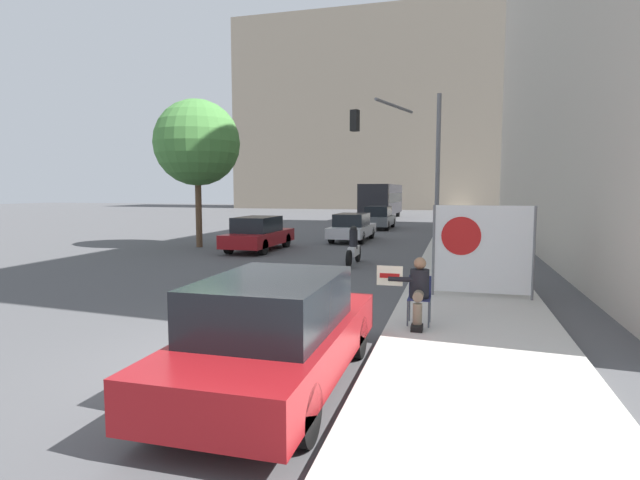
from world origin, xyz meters
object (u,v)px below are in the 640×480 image
(car_on_road_midblock, at_px, (352,227))
(motorcycle_on_road, at_px, (354,248))
(jogger_on_sidewalk, at_px, (501,256))
(parked_car_curbside, at_px, (276,332))
(pedestrian_behind, at_px, (492,248))
(seated_protester, at_px, (418,289))
(car_on_road_distant, at_px, (379,218))
(traffic_light_pole, at_px, (405,148))
(car_on_road_nearest, at_px, (258,234))
(protest_banner, at_px, (482,249))
(city_bus_on_road, at_px, (382,199))
(street_tree_near_curb, at_px, (197,143))

(car_on_road_midblock, bearing_deg, motorcycle_on_road, -78.04)
(jogger_on_sidewalk, distance_m, parked_car_curbside, 7.23)
(car_on_road_midblock, bearing_deg, pedestrian_behind, -61.62)
(seated_protester, distance_m, car_on_road_distant, 24.67)
(traffic_light_pole, xyz_separation_m, car_on_road_nearest, (-6.18, 0.34, -3.45))
(protest_banner, relative_size, traffic_light_pole, 0.37)
(jogger_on_sidewalk, relative_size, city_bus_on_road, 0.16)
(protest_banner, bearing_deg, car_on_road_midblock, 113.37)
(street_tree_near_curb, bearing_deg, protest_banner, -36.00)
(jogger_on_sidewalk, height_order, protest_banner, protest_banner)
(city_bus_on_road, relative_size, street_tree_near_curb, 1.64)
(parked_car_curbside, xyz_separation_m, car_on_road_nearest, (-5.92, 13.81, -0.01))
(car_on_road_midblock, xyz_separation_m, motorcycle_on_road, (1.70, -8.02, -0.13))
(pedestrian_behind, distance_m, car_on_road_nearest, 10.88)
(pedestrian_behind, xyz_separation_m, motorcycle_on_road, (-4.30, 3.08, -0.49))
(city_bus_on_road, bearing_deg, jogger_on_sidewalk, -77.07)
(seated_protester, relative_size, traffic_light_pole, 0.21)
(motorcycle_on_road, height_order, street_tree_near_curb, street_tree_near_curb)
(seated_protester, xyz_separation_m, car_on_road_midblock, (-4.45, 15.83, -0.10))
(pedestrian_behind, xyz_separation_m, traffic_light_pole, (-2.86, 5.71, 3.12))
(jogger_on_sidewalk, bearing_deg, traffic_light_pole, -60.48)
(protest_banner, xyz_separation_m, car_on_road_nearest, (-8.69, 8.03, -0.52))
(traffic_light_pole, distance_m, street_tree_near_curb, 9.34)
(protest_banner, distance_m, city_bus_on_road, 34.81)
(city_bus_on_road, xyz_separation_m, street_tree_near_curb, (-4.60, -25.49, 2.88))
(pedestrian_behind, relative_size, car_on_road_nearest, 0.40)
(seated_protester, height_order, pedestrian_behind, pedestrian_behind)
(parked_car_curbside, xyz_separation_m, motorcycle_on_road, (-1.18, 10.84, -0.17))
(protest_banner, relative_size, parked_car_curbside, 0.50)
(pedestrian_behind, bearing_deg, protest_banner, -100.49)
(pedestrian_behind, xyz_separation_m, city_bus_on_road, (-7.54, 32.08, 0.73))
(seated_protester, xyz_separation_m, car_on_road_nearest, (-7.49, 10.78, -0.08))
(pedestrian_behind, distance_m, parked_car_curbside, 8.37)
(jogger_on_sidewalk, distance_m, car_on_road_nearest, 11.75)
(seated_protester, relative_size, jogger_on_sidewalk, 0.70)
(pedestrian_behind, bearing_deg, traffic_light_pole, 116.01)
(street_tree_near_curb, bearing_deg, city_bus_on_road, 79.77)
(protest_banner, relative_size, city_bus_on_road, 0.20)
(parked_car_curbside, distance_m, motorcycle_on_road, 10.91)
(car_on_road_nearest, bearing_deg, car_on_road_distant, 77.02)
(car_on_road_nearest, relative_size, car_on_road_distant, 0.95)
(city_bus_on_road, bearing_deg, pedestrian_behind, -76.78)
(car_on_road_distant, bearing_deg, pedestrian_behind, -73.15)
(car_on_road_nearest, distance_m, city_bus_on_road, 26.09)
(jogger_on_sidewalk, xyz_separation_m, parked_car_curbside, (-3.24, -6.46, -0.30))
(seated_protester, distance_m, protest_banner, 3.03)
(street_tree_near_curb, bearing_deg, jogger_on_sidewalk, -32.77)
(parked_car_curbside, distance_m, car_on_road_midblock, 19.08)
(seated_protester, distance_m, motorcycle_on_road, 8.29)
(traffic_light_pole, distance_m, car_on_road_distant, 14.59)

